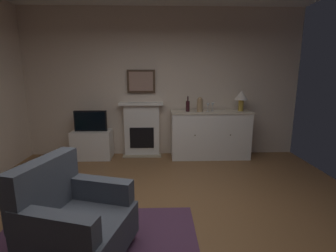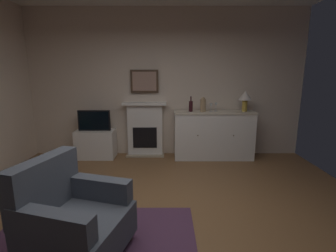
{
  "view_description": "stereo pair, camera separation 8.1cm",
  "coord_description": "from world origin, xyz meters",
  "px_view_note": "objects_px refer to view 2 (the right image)",
  "views": [
    {
      "loc": [
        -0.02,
        -2.39,
        1.65
      ],
      "look_at": [
        0.07,
        0.66,
        1.0
      ],
      "focal_mm": 26.21,
      "sensor_mm": 36.0,
      "label": 1
    },
    {
      "loc": [
        0.06,
        -2.39,
        1.65
      ],
      "look_at": [
        0.07,
        0.66,
        1.0
      ],
      "focal_mm": 26.21,
      "sensor_mm": 36.0,
      "label": 2
    }
  ],
  "objects_px": {
    "fireplace_unit": "(144,129)",
    "vase_decorative": "(202,104)",
    "wine_bottle": "(190,106)",
    "tv_cabinet": "(95,144)",
    "table_lamp": "(244,97)",
    "sideboard_cabinet": "(213,135)",
    "wine_glass_center": "(215,105)",
    "armchair": "(71,218)",
    "tv_set": "(93,121)",
    "wine_glass_left": "(210,105)",
    "framed_picture": "(144,81)"
  },
  "relations": [
    {
      "from": "fireplace_unit",
      "to": "vase_decorative",
      "type": "distance_m",
      "value": 1.27
    },
    {
      "from": "sideboard_cabinet",
      "to": "wine_bottle",
      "type": "xyz_separation_m",
      "value": [
        -0.46,
        -0.01,
        0.58
      ]
    },
    {
      "from": "wine_bottle",
      "to": "tv_cabinet",
      "type": "bearing_deg",
      "value": 179.24
    },
    {
      "from": "wine_bottle",
      "to": "tv_set",
      "type": "bearing_deg",
      "value": 179.95
    },
    {
      "from": "tv_set",
      "to": "wine_glass_center",
      "type": "bearing_deg",
      "value": 0.82
    },
    {
      "from": "fireplace_unit",
      "to": "armchair",
      "type": "distance_m",
      "value": 2.93
    },
    {
      "from": "fireplace_unit",
      "to": "vase_decorative",
      "type": "relative_size",
      "value": 3.91
    },
    {
      "from": "fireplace_unit",
      "to": "framed_picture",
      "type": "height_order",
      "value": "framed_picture"
    },
    {
      "from": "wine_bottle",
      "to": "wine_glass_left",
      "type": "relative_size",
      "value": 1.76
    },
    {
      "from": "sideboard_cabinet",
      "to": "tv_set",
      "type": "bearing_deg",
      "value": -179.8
    },
    {
      "from": "table_lamp",
      "to": "tv_set",
      "type": "bearing_deg",
      "value": -179.84
    },
    {
      "from": "wine_glass_center",
      "to": "wine_glass_left",
      "type": "bearing_deg",
      "value": -142.16
    },
    {
      "from": "fireplace_unit",
      "to": "table_lamp",
      "type": "distance_m",
      "value": 2.07
    },
    {
      "from": "sideboard_cabinet",
      "to": "table_lamp",
      "type": "height_order",
      "value": "table_lamp"
    },
    {
      "from": "wine_bottle",
      "to": "sideboard_cabinet",
      "type": "bearing_deg",
      "value": 1.22
    },
    {
      "from": "table_lamp",
      "to": "wine_bottle",
      "type": "xyz_separation_m",
      "value": [
        -1.04,
        -0.01,
        -0.17
      ]
    },
    {
      "from": "tv_cabinet",
      "to": "tv_set",
      "type": "bearing_deg",
      "value": -90.0
    },
    {
      "from": "framed_picture",
      "to": "vase_decorative",
      "type": "distance_m",
      "value": 1.24
    },
    {
      "from": "sideboard_cabinet",
      "to": "wine_glass_left",
      "type": "bearing_deg",
      "value": -142.14
    },
    {
      "from": "vase_decorative",
      "to": "tv_cabinet",
      "type": "distance_m",
      "value": 2.26
    },
    {
      "from": "sideboard_cabinet",
      "to": "armchair",
      "type": "height_order",
      "value": "sideboard_cabinet"
    },
    {
      "from": "table_lamp",
      "to": "armchair",
      "type": "relative_size",
      "value": 0.41
    },
    {
      "from": "vase_decorative",
      "to": "table_lamp",
      "type": "bearing_deg",
      "value": 3.53
    },
    {
      "from": "wine_bottle",
      "to": "tv_cabinet",
      "type": "relative_size",
      "value": 0.39
    },
    {
      "from": "wine_glass_center",
      "to": "armchair",
      "type": "distance_m",
      "value": 3.35
    },
    {
      "from": "wine_glass_center",
      "to": "framed_picture",
      "type": "bearing_deg",
      "value": 172.0
    },
    {
      "from": "framed_picture",
      "to": "wine_glass_center",
      "type": "xyz_separation_m",
      "value": [
        1.4,
        -0.2,
        -0.45
      ]
    },
    {
      "from": "wine_glass_center",
      "to": "tv_set",
      "type": "height_order",
      "value": "wine_glass_center"
    },
    {
      "from": "fireplace_unit",
      "to": "armchair",
      "type": "xyz_separation_m",
      "value": [
        -0.4,
        -2.9,
        -0.17
      ]
    },
    {
      "from": "table_lamp",
      "to": "tv_cabinet",
      "type": "distance_m",
      "value": 3.07
    },
    {
      "from": "fireplace_unit",
      "to": "wine_glass_left",
      "type": "distance_m",
      "value": 1.41
    },
    {
      "from": "armchair",
      "to": "tv_set",
      "type": "bearing_deg",
      "value": 102.03
    },
    {
      "from": "tv_set",
      "to": "armchair",
      "type": "height_order",
      "value": "tv_set"
    },
    {
      "from": "wine_glass_center",
      "to": "vase_decorative",
      "type": "height_order",
      "value": "vase_decorative"
    },
    {
      "from": "framed_picture",
      "to": "wine_glass_center",
      "type": "height_order",
      "value": "framed_picture"
    },
    {
      "from": "wine_glass_center",
      "to": "vase_decorative",
      "type": "bearing_deg",
      "value": -163.9
    },
    {
      "from": "armchair",
      "to": "table_lamp",
      "type": "bearing_deg",
      "value": 49.22
    },
    {
      "from": "wine_bottle",
      "to": "armchair",
      "type": "xyz_separation_m",
      "value": [
        -1.3,
        -2.71,
        -0.67
      ]
    },
    {
      "from": "table_lamp",
      "to": "tv_cabinet",
      "type": "xyz_separation_m",
      "value": [
        -2.92,
        0.02,
        -0.94
      ]
    },
    {
      "from": "wine_glass_center",
      "to": "tv_cabinet",
      "type": "xyz_separation_m",
      "value": [
        -2.37,
        -0.01,
        -0.78
      ]
    },
    {
      "from": "sideboard_cabinet",
      "to": "vase_decorative",
      "type": "height_order",
      "value": "vase_decorative"
    },
    {
      "from": "sideboard_cabinet",
      "to": "wine_glass_center",
      "type": "bearing_deg",
      "value": 37.77
    },
    {
      "from": "wine_bottle",
      "to": "vase_decorative",
      "type": "relative_size",
      "value": 1.03
    },
    {
      "from": "tv_cabinet",
      "to": "wine_bottle",
      "type": "bearing_deg",
      "value": -0.76
    },
    {
      "from": "wine_bottle",
      "to": "wine_glass_center",
      "type": "height_order",
      "value": "wine_bottle"
    },
    {
      "from": "armchair",
      "to": "tv_cabinet",
      "type": "bearing_deg",
      "value": 101.93
    },
    {
      "from": "fireplace_unit",
      "to": "framed_picture",
      "type": "bearing_deg",
      "value": 90.0
    },
    {
      "from": "tv_set",
      "to": "wine_bottle",
      "type": "bearing_deg",
      "value": -0.05
    },
    {
      "from": "framed_picture",
      "to": "tv_set",
      "type": "xyz_separation_m",
      "value": [
        -0.98,
        -0.23,
        -0.75
      ]
    },
    {
      "from": "vase_decorative",
      "to": "tv_set",
      "type": "bearing_deg",
      "value": 178.87
    }
  ]
}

